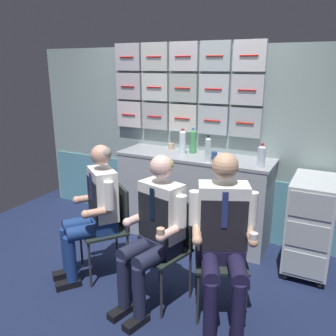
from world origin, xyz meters
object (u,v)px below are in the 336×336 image
Objects in this scene: crew_member_right at (154,226)px; folding_chair_by_counter at (220,245)px; sparkling_bottle_green at (183,142)px; folding_chair_right at (168,238)px; service_trolley at (311,223)px; espresso_cup_small at (171,146)px; crew_member_by_counter at (223,231)px; crew_member_left at (94,207)px; folding_chair_left at (112,220)px.

crew_member_right is 1.47× the size of folding_chair_by_counter.
folding_chair_right is at bearing -71.26° from sparkling_bottle_green.
service_trolley is 1.42m from folding_chair_right.
espresso_cup_small is (-1.62, 0.27, 0.53)m from service_trolley.
crew_member_by_counter is at bearing -53.08° from sparkling_bottle_green.
crew_member_right reaches higher than espresso_cup_small.
crew_member_right is 0.56m from folding_chair_by_counter.
crew_member_right is at bearing -9.63° from crew_member_left.
crew_member_by_counter is 19.07× the size of espresso_cup_small.
folding_chair_by_counter is at bearing -51.48° from sparkling_bottle_green.
service_trolley is 1.07m from folding_chair_by_counter.
service_trolley is at bearing 29.47° from crew_member_left.
folding_chair_right is 1.29m from sparkling_bottle_green.
folding_chair_left is at bearing 172.33° from crew_member_by_counter.
folding_chair_left is 0.65× the size of crew_member_by_counter.
crew_member_by_counter is (0.50, -0.06, 0.20)m from folding_chair_right.
service_trolley reaches higher than folding_chair_by_counter.
service_trolley is 0.70× the size of crew_member_by_counter.
crew_member_by_counter is 1.71m from espresso_cup_small.
crew_member_left is at bearing -150.53° from service_trolley.
sparkling_bottle_green is at bearing -33.84° from espresso_cup_small.
crew_member_left is 1.47× the size of folding_chair_right.
crew_member_right is 4.49× the size of sparkling_bottle_green.
crew_member_left is 18.23× the size of espresso_cup_small.
crew_member_left reaches higher than folding_chair_by_counter.
folding_chair_by_counter is (1.17, 0.12, -0.16)m from crew_member_left.
espresso_cup_small is at bearing 87.47° from folding_chair_left.
crew_member_left is 0.96× the size of crew_member_by_counter.
folding_chair_by_counter is 12.43× the size of espresso_cup_small.
crew_member_right is 0.96× the size of crew_member_by_counter.
crew_member_right is (0.59, -0.25, 0.17)m from folding_chair_left.
folding_chair_left is at bearing -152.43° from service_trolley.
espresso_cup_small reaches higher than service_trolley.
sparkling_bottle_green is 0.27m from espresso_cup_small.
crew_member_right is at bearing -75.27° from sparkling_bottle_green.
folding_chair_by_counter is (-0.61, -0.88, 0.04)m from service_trolley.
folding_chair_by_counter is 1.42m from sparkling_bottle_green.
espresso_cup_small is (0.15, 1.27, 0.32)m from crew_member_left.
espresso_cup_small is (-1.08, 1.30, 0.28)m from crew_member_by_counter.
service_trolley is 0.73× the size of crew_member_left.
service_trolley reaches higher than folding_chair_right.
crew_member_right reaches higher than crew_member_left.
sparkling_bottle_green reaches higher than folding_chair_left.
sparkling_bottle_green reaches higher than folding_chair_by_counter.
espresso_cup_small is at bearing 115.27° from folding_chair_right.
folding_chair_left is 1.07m from folding_chair_by_counter.
crew_member_right is at bearing -68.77° from espresso_cup_small.
folding_chair_left is 0.23m from crew_member_left.
espresso_cup_small is at bearing 129.78° from crew_member_by_counter.
folding_chair_right is at bearing 74.83° from crew_member_right.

